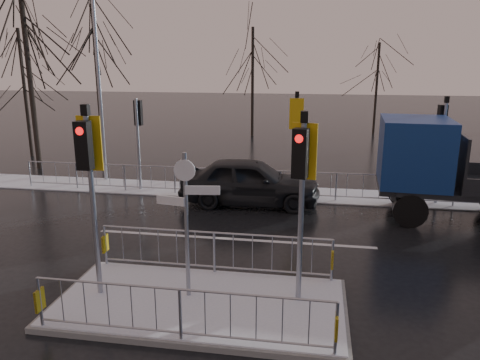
% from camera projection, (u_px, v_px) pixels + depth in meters
% --- Properties ---
extents(ground, '(120.00, 120.00, 0.00)m').
position_uv_depth(ground, '(200.00, 307.00, 9.72)').
color(ground, black).
rests_on(ground, ground).
extents(snow_verge, '(30.00, 2.00, 0.04)m').
position_uv_depth(snow_verge, '(255.00, 192.00, 17.92)').
color(snow_verge, white).
rests_on(snow_verge, ground).
extents(lane_markings, '(8.00, 11.38, 0.01)m').
position_uv_depth(lane_markings, '(196.00, 315.00, 9.40)').
color(lane_markings, silver).
rests_on(lane_markings, ground).
extents(traffic_island, '(6.00, 3.04, 4.15)m').
position_uv_depth(traffic_island, '(199.00, 290.00, 9.63)').
color(traffic_island, '#62625E').
rests_on(traffic_island, ground).
extents(far_kerb_fixtures, '(18.00, 0.65, 3.83)m').
position_uv_depth(far_kerb_fixtures, '(262.00, 170.00, 17.13)').
color(far_kerb_fixtures, '#91959E').
rests_on(far_kerb_fixtures, ground).
extents(car_far_lane, '(4.90, 2.07, 1.65)m').
position_uv_depth(car_far_lane, '(250.00, 181.00, 16.34)').
color(car_far_lane, black).
rests_on(car_far_lane, ground).
extents(flatbed_truck, '(7.02, 2.95, 3.18)m').
position_uv_depth(flatbed_truck, '(446.00, 167.00, 14.69)').
color(flatbed_truck, black).
rests_on(flatbed_truck, ground).
extents(tree_near_a, '(4.75, 4.75, 8.97)m').
position_uv_depth(tree_near_a, '(25.00, 32.00, 20.33)').
color(tree_near_a, black).
rests_on(tree_near_a, ground).
extents(tree_near_b, '(4.00, 4.00, 7.55)m').
position_uv_depth(tree_near_b, '(96.00, 55.00, 21.61)').
color(tree_near_b, black).
rests_on(tree_near_b, ground).
extents(tree_near_c, '(3.50, 3.50, 6.61)m').
position_uv_depth(tree_near_c, '(22.00, 68.00, 23.44)').
color(tree_near_c, black).
rests_on(tree_near_c, ground).
extents(tree_far_a, '(3.75, 3.75, 7.08)m').
position_uv_depth(tree_far_a, '(253.00, 61.00, 29.80)').
color(tree_far_a, black).
rests_on(tree_far_a, ground).
extents(tree_far_b, '(3.25, 3.25, 6.14)m').
position_uv_depth(tree_far_b, '(378.00, 71.00, 30.61)').
color(tree_far_b, black).
rests_on(tree_far_b, ground).
extents(street_lamp_left, '(1.25, 0.18, 8.20)m').
position_uv_depth(street_lamp_left, '(100.00, 71.00, 18.66)').
color(street_lamp_left, '#91959E').
rests_on(street_lamp_left, ground).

